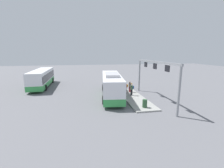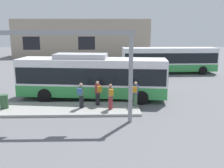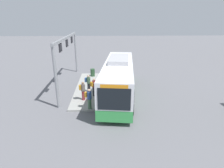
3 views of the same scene
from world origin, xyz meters
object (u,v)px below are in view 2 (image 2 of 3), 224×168
at_px(trash_bin, 4,102).
at_px(bus_main, 92,76).
at_px(person_boarding, 135,93).
at_px(bus_background_left, 169,59).
at_px(person_waiting_near, 111,96).
at_px(person_waiting_far, 81,95).
at_px(person_waiting_mid, 98,93).

bearing_deg(trash_bin, bus_main, 25.95).
height_order(bus_main, person_boarding, bus_main).
bearing_deg(bus_main, bus_background_left, 59.44).
bearing_deg(person_boarding, person_waiting_near, 127.95).
bearing_deg(trash_bin, person_boarding, 1.64).
xyz_separation_m(bus_background_left, person_waiting_near, (-7.41, -14.57, -0.73)).
relative_size(bus_background_left, person_waiting_near, 6.75).
bearing_deg(person_waiting_far, person_waiting_near, -81.78).
xyz_separation_m(person_waiting_far, trash_bin, (-5.05, 0.09, -0.44)).
relative_size(person_waiting_mid, person_waiting_far, 1.00).
relative_size(bus_main, person_waiting_near, 6.76).
bearing_deg(person_boarding, bus_main, 67.03).
bearing_deg(bus_background_left, trash_bin, -136.80).
distance_m(bus_background_left, person_waiting_far, 17.05).
xyz_separation_m(person_waiting_mid, person_waiting_far, (-1.07, -0.58, 0.00)).
distance_m(person_waiting_near, trash_bin, 7.00).
bearing_deg(trash_bin, person_waiting_far, -1.04).
relative_size(person_waiting_near, person_waiting_mid, 1.00).
xyz_separation_m(bus_main, person_waiting_near, (1.34, -3.15, -0.76)).
height_order(bus_background_left, person_waiting_near, bus_background_left).
height_order(bus_main, person_waiting_near, bus_main).
bearing_deg(person_waiting_near, person_waiting_far, 72.22).
height_order(bus_main, bus_background_left, bus_main).
height_order(bus_background_left, person_boarding, bus_background_left).
bearing_deg(bus_background_left, bus_main, -128.82).
distance_m(person_boarding, trash_bin, 8.67).
distance_m(person_boarding, person_waiting_far, 3.62).
bearing_deg(person_waiting_mid, person_boarding, -128.51).
xyz_separation_m(person_boarding, person_waiting_far, (-3.60, -0.34, 0.00)).
height_order(person_waiting_near, trash_bin, person_waiting_near).
distance_m(bus_main, person_boarding, 3.99).
bearing_deg(person_boarding, trash_bin, 108.19).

